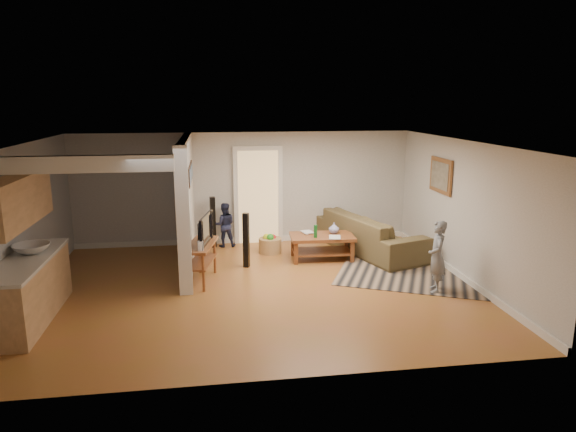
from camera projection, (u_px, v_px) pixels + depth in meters
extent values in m
plane|color=olive|center=(257.00, 288.00, 8.90)|extent=(7.50, 7.50, 0.00)
cube|color=#B0AEA9|center=(245.00, 188.00, 11.51)|extent=(7.50, 0.04, 2.50)
cube|color=#B0AEA9|center=(19.00, 226.00, 8.08)|extent=(0.04, 6.00, 2.50)
cube|color=#B0AEA9|center=(465.00, 211.00, 9.16)|extent=(0.04, 6.00, 2.50)
cube|color=white|center=(255.00, 144.00, 8.34)|extent=(7.50, 6.00, 0.04)
cube|color=#B0AEA9|center=(187.00, 203.00, 9.85)|extent=(0.15, 3.10, 2.50)
cube|color=white|center=(183.00, 222.00, 8.35)|extent=(0.22, 0.10, 2.50)
cube|color=white|center=(246.00, 240.00, 11.75)|extent=(7.50, 0.04, 0.12)
cube|color=white|center=(459.00, 274.00, 9.42)|extent=(0.04, 6.00, 0.12)
cube|color=#D8B272|center=(258.00, 197.00, 11.54)|extent=(0.90, 0.06, 2.10)
cube|color=#A2784A|center=(29.00, 291.00, 7.54)|extent=(0.60, 2.20, 0.90)
cube|color=beige|center=(25.00, 261.00, 7.43)|extent=(0.64, 2.24, 0.05)
cube|color=#A2784A|center=(17.00, 201.00, 7.23)|extent=(0.35, 2.00, 0.70)
imported|color=silver|center=(32.00, 253.00, 7.72)|extent=(0.54, 0.54, 0.19)
cube|color=#301F15|center=(189.00, 177.00, 9.10)|extent=(0.03, 0.40, 0.34)
cube|color=#301F15|center=(190.00, 173.00, 9.58)|extent=(0.03, 0.40, 0.34)
cube|color=#301F15|center=(191.00, 170.00, 10.06)|extent=(0.03, 0.40, 0.34)
cube|color=brown|center=(441.00, 176.00, 10.01)|extent=(0.04, 0.90, 0.68)
cube|color=black|center=(414.00, 274.00, 9.59)|extent=(3.31, 2.96, 0.01)
imported|color=#413620|center=(369.00, 251.00, 11.08)|extent=(1.90, 2.99, 0.81)
cube|color=brown|center=(322.00, 237.00, 10.44)|extent=(1.32, 0.81, 0.06)
cube|color=silver|center=(322.00, 236.00, 10.44)|extent=(0.82, 0.49, 0.02)
cube|color=brown|center=(322.00, 251.00, 10.51)|extent=(1.21, 0.70, 0.03)
cube|color=brown|center=(296.00, 253.00, 10.15)|extent=(0.08, 0.08, 0.47)
cube|color=brown|center=(352.00, 251.00, 10.25)|extent=(0.08, 0.08, 0.47)
cube|color=brown|center=(293.00, 245.00, 10.73)|extent=(0.08, 0.08, 0.47)
cube|color=brown|center=(346.00, 243.00, 10.83)|extent=(0.08, 0.08, 0.47)
imported|color=navy|center=(334.00, 233.00, 10.58)|extent=(0.23, 0.23, 0.22)
cylinder|color=#14581E|center=(315.00, 231.00, 10.23)|extent=(0.07, 0.07, 0.26)
imported|color=#998C4C|center=(303.00, 233.00, 10.58)|extent=(0.27, 0.32, 0.03)
imported|color=#66594C|center=(329.00, 238.00, 10.23)|extent=(0.29, 0.35, 0.02)
cube|color=brown|center=(201.00, 245.00, 9.08)|extent=(0.64, 1.19, 0.05)
cube|color=brown|center=(201.00, 262.00, 9.15)|extent=(0.58, 1.09, 0.03)
cylinder|color=brown|center=(187.00, 272.00, 8.69)|extent=(0.05, 0.05, 0.69)
cylinder|color=brown|center=(200.00, 255.00, 9.63)|extent=(0.05, 0.05, 0.69)
cylinder|color=brown|center=(203.00, 272.00, 8.67)|extent=(0.05, 0.05, 0.69)
cylinder|color=brown|center=(215.00, 255.00, 9.62)|extent=(0.05, 0.05, 0.69)
imported|color=black|center=(202.00, 244.00, 9.07)|extent=(0.30, 0.91, 0.52)
cylinder|color=white|center=(200.00, 246.00, 8.64)|extent=(0.09, 0.09, 0.17)
cube|color=black|center=(246.00, 240.00, 9.92)|extent=(0.14, 0.14, 1.08)
cube|color=black|center=(213.00, 222.00, 11.27)|extent=(0.13, 0.13, 1.13)
cylinder|color=#A27246|center=(270.00, 245.00, 10.94)|extent=(0.49, 0.49, 0.32)
sphere|color=red|center=(273.00, 238.00, 10.95)|extent=(0.15, 0.15, 0.15)
sphere|color=yellow|center=(266.00, 237.00, 10.91)|extent=(0.15, 0.15, 0.15)
sphere|color=green|center=(270.00, 237.00, 10.83)|extent=(0.15, 0.15, 0.15)
imported|color=gray|center=(435.00, 291.00, 8.78)|extent=(0.41, 0.51, 1.23)
imported|color=#1D213D|center=(225.00, 246.00, 11.43)|extent=(0.48, 0.38, 0.99)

